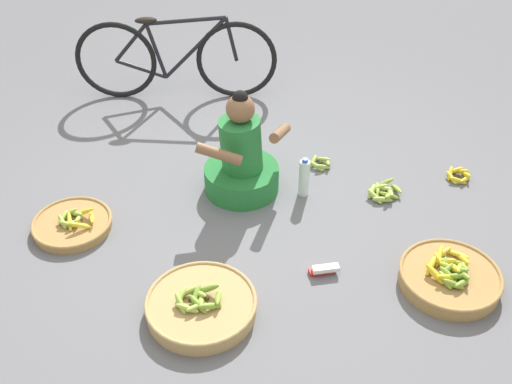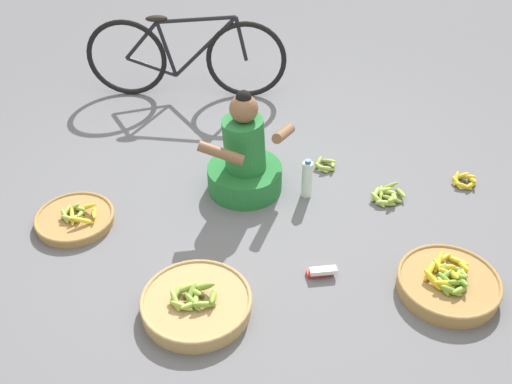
% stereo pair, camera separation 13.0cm
% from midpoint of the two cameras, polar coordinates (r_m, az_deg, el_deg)
% --- Properties ---
extents(ground_plane, '(10.00, 10.00, 0.00)m').
position_cam_midpoint_polar(ground_plane, '(4.08, -1.29, -2.18)').
color(ground_plane, slate).
extents(vendor_woman_front, '(0.68, 0.53, 0.77)m').
position_cam_midpoint_polar(vendor_woman_front, '(4.16, -2.25, 2.98)').
color(vendor_woman_front, '#237233').
rests_on(vendor_woman_front, ground).
extents(bicycle_leaning, '(1.70, 0.26, 0.73)m').
position_cam_midpoint_polar(bicycle_leaning, '(5.31, -8.22, 12.22)').
color(bicycle_leaning, black).
rests_on(bicycle_leaning, ground).
extents(banana_basket_front_right, '(0.59, 0.59, 0.17)m').
position_cam_midpoint_polar(banana_basket_front_right, '(3.73, 16.71, -7.63)').
color(banana_basket_front_right, '#A87F47').
rests_on(banana_basket_front_right, ground).
extents(banana_basket_mid_right, '(0.52, 0.52, 0.14)m').
position_cam_midpoint_polar(banana_basket_mid_right, '(4.15, -17.66, -2.85)').
color(banana_basket_mid_right, '#A87F47').
rests_on(banana_basket_mid_right, ground).
extents(banana_basket_back_left, '(0.62, 0.62, 0.17)m').
position_cam_midpoint_polar(banana_basket_back_left, '(3.45, -6.25, -10.51)').
color(banana_basket_back_left, tan).
rests_on(banana_basket_back_left, ground).
extents(loose_bananas_mid_left, '(0.19, 0.19, 0.08)m').
position_cam_midpoint_polar(loose_bananas_mid_left, '(4.53, 5.26, 2.69)').
color(loose_bananas_mid_left, '#9EB747').
rests_on(loose_bananas_mid_left, ground).
extents(loose_bananas_front_center, '(0.26, 0.24, 0.09)m').
position_cam_midpoint_polar(loose_bananas_front_center, '(4.30, 10.97, -0.01)').
color(loose_bananas_front_center, '#9EB747').
rests_on(loose_bananas_front_center, ground).
extents(loose_bananas_near_bicycle, '(0.19, 0.20, 0.08)m').
position_cam_midpoint_polar(loose_bananas_near_bicycle, '(4.60, 17.61, 1.49)').
color(loose_bananas_near_bicycle, gold).
rests_on(loose_bananas_near_bicycle, ground).
extents(water_bottle, '(0.07, 0.07, 0.30)m').
position_cam_midpoint_polar(water_bottle, '(4.18, 3.64, 1.35)').
color(water_bottle, silver).
rests_on(water_bottle, ground).
extents(packet_carton_stack, '(0.18, 0.07, 0.06)m').
position_cam_midpoint_polar(packet_carton_stack, '(3.68, 5.36, -7.25)').
color(packet_carton_stack, red).
rests_on(packet_carton_stack, ground).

